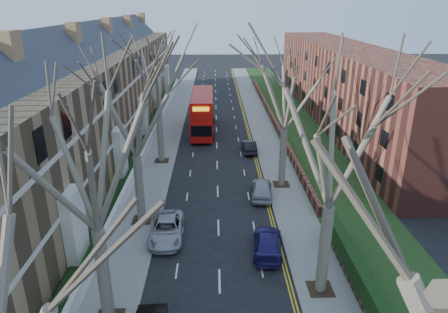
{
  "coord_description": "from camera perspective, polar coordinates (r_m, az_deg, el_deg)",
  "views": [
    {
      "loc": [
        -0.19,
        -10.25,
        15.28
      ],
      "look_at": [
        0.56,
        21.26,
        3.13
      ],
      "focal_mm": 32.0,
      "sensor_mm": 36.0,
      "label": 1
    }
  ],
  "objects": [
    {
      "name": "tree_right_far",
      "position": [
        33.34,
        8.99,
        10.4
      ],
      "size": [
        10.15,
        10.15,
        14.22
      ],
      "color": "brown",
      "rests_on": "ground"
    },
    {
      "name": "pavement_left",
      "position": [
        51.88,
        -7.74,
        3.82
      ],
      "size": [
        3.0,
        102.0,
        0.12
      ],
      "primitive_type": "cube",
      "color": "slate",
      "rests_on": "ground"
    },
    {
      "name": "flats_right",
      "position": [
        57.04,
        16.95,
        9.78
      ],
      "size": [
        13.97,
        54.0,
        10.0
      ],
      "color": "brown",
      "rests_on": "ground"
    },
    {
      "name": "tree_left_dist",
      "position": [
        39.07,
        -9.68,
        12.37
      ],
      "size": [
        10.5,
        10.5,
        14.71
      ],
      "color": "brown",
      "rests_on": "ground"
    },
    {
      "name": "car_right_far",
      "position": [
        43.68,
        3.61,
        1.45
      ],
      "size": [
        1.52,
        3.92,
        1.27
      ],
      "primitive_type": "imported",
      "rotation": [
        0.0,
        0.0,
        3.19
      ],
      "color": "black",
      "rests_on": "ground"
    },
    {
      "name": "tree_left_far",
      "position": [
        27.5,
        -13.01,
        7.86
      ],
      "size": [
        10.15,
        10.15,
        14.22
      ],
      "color": "brown",
      "rests_on": "ground"
    },
    {
      "name": "grass_verge_right",
      "position": [
        52.62,
        10.45,
        4.01
      ],
      "size": [
        6.0,
        102.0,
        0.06
      ],
      "color": "#1E3B15",
      "rests_on": "ground"
    },
    {
      "name": "car_right_near",
      "position": [
        26.79,
        6.26,
        -12.14
      ],
      "size": [
        2.34,
        4.68,
        1.31
      ],
      "primitive_type": "imported",
      "rotation": [
        0.0,
        0.0,
        3.03
      ],
      "color": "navy",
      "rests_on": "ground"
    },
    {
      "name": "pavement_right",
      "position": [
        51.92,
        5.56,
        3.93
      ],
      "size": [
        3.0,
        102.0,
        0.12
      ],
      "primitive_type": "cube",
      "color": "slate",
      "rests_on": "ground"
    },
    {
      "name": "car_left_far",
      "position": [
        28.29,
        -8.2,
        -10.24
      ],
      "size": [
        2.36,
        4.91,
        1.35
      ],
      "primitive_type": "imported",
      "rotation": [
        0.0,
        0.0,
        0.02
      ],
      "color": "#A3A4A8",
      "rests_on": "ground"
    },
    {
      "name": "terrace_left",
      "position": [
        44.47,
        -19.09,
        7.26
      ],
      "size": [
        9.7,
        78.0,
        13.6
      ],
      "color": "olive",
      "rests_on": "ground"
    },
    {
      "name": "tree_right_mid",
      "position": [
        20.02,
        15.85,
        3.65
      ],
      "size": [
        10.5,
        10.5,
        14.71
      ],
      "color": "brown",
      "rests_on": "ground"
    },
    {
      "name": "double_decker_bus",
      "position": [
        50.32,
        -3.08,
        6.16
      ],
      "size": [
        2.92,
        11.46,
        4.77
      ],
      "rotation": [
        0.0,
        0.0,
        3.14
      ],
      "color": "#B1100C",
      "rests_on": "ground"
    },
    {
      "name": "car_right_mid",
      "position": [
        33.72,
        5.42,
        -4.59
      ],
      "size": [
        2.14,
        4.43,
        1.46
      ],
      "primitive_type": "imported",
      "rotation": [
        0.0,
        0.0,
        3.04
      ],
      "color": "#9B9FA4",
      "rests_on": "ground"
    },
    {
      "name": "front_wall_left",
      "position": [
        44.41,
        -10.95,
        1.41
      ],
      "size": [
        0.3,
        78.0,
        1.0
      ],
      "color": "white",
      "rests_on": "ground"
    },
    {
      "name": "tree_left_mid",
      "position": [
        18.09,
        -19.02,
        1.46
      ],
      "size": [
        10.5,
        10.5,
        14.71
      ],
      "color": "brown",
      "rests_on": "ground"
    }
  ]
}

